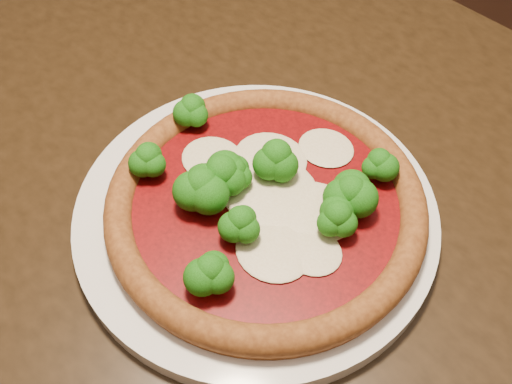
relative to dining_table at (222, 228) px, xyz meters
The scene contains 3 objects.
dining_table is the anchor object (origin of this frame).
plate 0.13m from the dining_table, 17.39° to the right, with size 0.33×0.33×0.02m, color silver.
pizza 0.15m from the dining_table, 14.49° to the right, with size 0.29×0.29×0.06m.
Camera 1 is at (0.06, -0.41, 1.19)m, focal length 40.00 mm.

